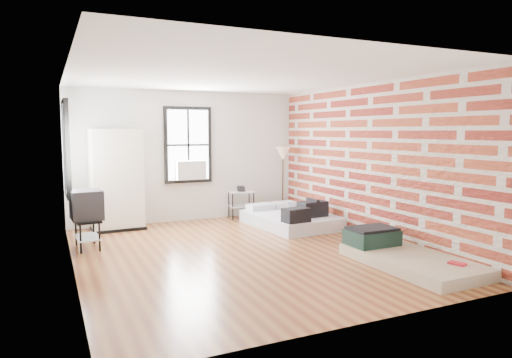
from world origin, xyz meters
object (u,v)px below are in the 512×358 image
mattress_main (292,218)px  wardrobe (117,180)px  floor_lamp (283,157)px  side_table (241,196)px  tv_stand (87,207)px  mattress_bare (402,255)px

mattress_main → wardrobe: (-3.30, 1.16, 0.82)m
floor_lamp → side_table: bearing=171.5°
tv_stand → mattress_main: bearing=-1.6°
wardrobe → floor_lamp: wardrobe is taller
mattress_main → wardrobe: 3.59m
side_table → wardrobe: bearing=-178.5°
mattress_main → tv_stand: (-3.96, -0.15, 0.53)m
mattress_main → side_table: side_table is taller
mattress_bare → floor_lamp: floor_lamp is taller
side_table → mattress_main: bearing=-63.4°
wardrobe → floor_lamp: size_ratio=1.25×
mattress_main → mattress_bare: (0.18, -3.02, -0.04)m
side_table → tv_stand: bearing=-157.6°
mattress_main → floor_lamp: 1.64m
wardrobe → side_table: (2.68, 0.07, -0.50)m
mattress_bare → side_table: side_table is taller
side_table → mattress_bare: bearing=-79.5°
mattress_bare → wardrobe: 5.50m
floor_lamp → mattress_bare: bearing=-92.6°
side_table → floor_lamp: bearing=-8.5°
tv_stand → floor_lamp: bearing=12.1°
mattress_bare → wardrobe: wardrobe is taller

